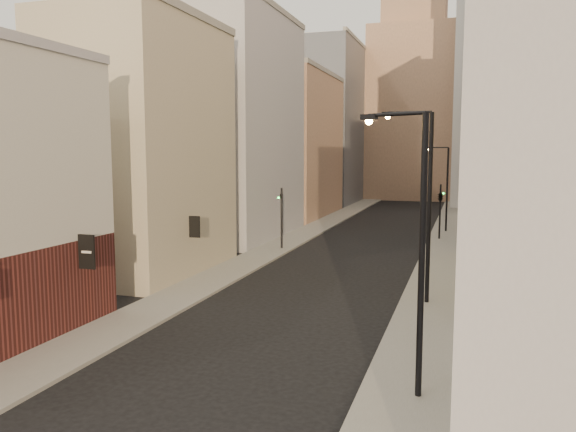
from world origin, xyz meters
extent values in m
cube|color=gray|center=(-6.50, 55.00, 0.07)|extent=(3.00, 140.00, 0.15)
cube|color=gray|center=(6.50, 55.00, 0.07)|extent=(3.00, 140.00, 0.15)
cube|color=black|center=(-7.30, 14.00, 3.60)|extent=(0.80, 0.08, 1.50)
cube|color=black|center=(-7.30, 24.00, 3.40)|extent=(0.70, 0.08, 1.30)
cube|color=tan|center=(-12.00, 26.00, 8.00)|extent=(8.00, 12.00, 16.00)
cube|color=#A3A3A8|center=(-12.00, 42.00, 10.00)|extent=(8.00, 16.00, 20.00)
cube|color=#987259|center=(-12.00, 60.00, 8.50)|extent=(8.00, 18.00, 17.00)
cube|color=gray|center=(-12.00, 80.00, 12.00)|extent=(8.00, 20.00, 24.00)
cube|color=tan|center=(12.00, 30.00, 10.00)|extent=(8.00, 16.00, 20.00)
cube|color=gray|center=(12.00, 50.00, 13.00)|extent=(8.00, 20.00, 26.00)
cube|color=gray|center=(18.00, 78.00, 25.00)|extent=(20.00, 22.00, 50.00)
cube|color=#987259|center=(-1.00, 92.00, 14.00)|extent=(14.00, 14.00, 28.00)
cube|color=#987259|center=(-1.00, 92.00, 31.00)|extent=(10.00, 10.00, 6.00)
cube|color=silver|center=(10.00, 78.00, 17.00)|extent=(8.00, 8.00, 34.00)
cylinder|color=black|center=(6.88, 11.60, 4.52)|extent=(0.20, 0.20, 9.03)
cylinder|color=black|center=(5.96, 11.99, 9.03)|extent=(1.89, 0.90, 0.12)
cube|color=black|center=(5.04, 12.39, 8.98)|extent=(0.59, 0.42, 0.18)
sphere|color=gold|center=(5.04, 12.39, 8.85)|extent=(0.24, 0.24, 0.24)
cylinder|color=black|center=(6.36, 23.18, 4.92)|extent=(0.22, 0.22, 9.83)
cylinder|color=black|center=(5.27, 23.15, 9.83)|extent=(2.19, 0.18, 0.13)
cube|color=black|center=(4.17, 23.12, 9.78)|extent=(0.61, 0.25, 0.20)
sphere|color=gold|center=(4.17, 23.12, 9.63)|extent=(0.26, 0.26, 0.26)
cylinder|color=black|center=(6.33, 50.46, 4.13)|extent=(0.18, 0.18, 8.26)
cylinder|color=black|center=(5.41, 50.49, 8.26)|extent=(1.84, 0.18, 0.11)
cube|color=black|center=(4.49, 50.53, 8.22)|extent=(0.51, 0.22, 0.17)
sphere|color=gold|center=(4.49, 50.53, 8.10)|extent=(0.22, 0.22, 0.22)
cylinder|color=black|center=(-5.92, 36.37, 2.50)|extent=(0.16, 0.16, 5.00)
imported|color=black|center=(-5.92, 36.37, 4.20)|extent=(0.49, 0.49, 1.27)
sphere|color=#19E533|center=(-6.17, 36.37, 4.20)|extent=(0.16, 0.16, 0.16)
cylinder|color=black|center=(5.94, 45.30, 2.50)|extent=(0.16, 0.16, 5.00)
imported|color=black|center=(5.94, 45.30, 4.20)|extent=(0.69, 0.69, 1.42)
sphere|color=#19E533|center=(6.19, 45.30, 4.20)|extent=(0.16, 0.16, 0.16)
camera|label=1|loc=(8.13, -5.94, 7.87)|focal=35.00mm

